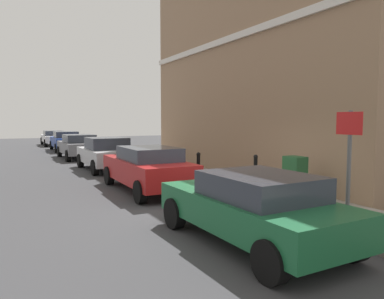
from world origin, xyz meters
name	(u,v)px	position (x,y,z in m)	size (l,w,h in m)	color
ground	(215,211)	(0.00, 0.00, 0.00)	(80.00, 80.00, 0.00)	#38383A
sidewalk	(182,172)	(2.04, 6.00, 0.07)	(2.33, 30.00, 0.15)	gray
corner_building	(288,59)	(6.32, 4.52, 4.82)	(6.35, 13.04, 9.63)	#937256
car_green	(254,206)	(-0.62, -2.35, 0.70)	(1.99, 4.12, 1.32)	#195933
car_red	(147,168)	(-0.57, 3.21, 0.75)	(1.83, 4.34, 1.41)	maroon
car_silver	(107,153)	(-0.47, 8.62, 0.75)	(1.99, 3.93, 1.46)	#B7B7BC
car_grey	(79,146)	(-0.66, 14.19, 0.73)	(1.95, 4.14, 1.39)	slate
car_blue	(66,141)	(-0.50, 19.93, 0.73)	(1.93, 4.43, 1.39)	navy
car_white	(53,137)	(-0.61, 26.03, 0.69)	(1.82, 4.44, 1.28)	silver
utility_cabinet	(295,180)	(2.21, -0.40, 0.68)	(0.46, 0.61, 1.15)	#1E4C28
bollard_near_cabinet	(255,170)	(2.31, 1.41, 0.70)	(0.14, 0.14, 1.04)	black
bollard_far_kerb	(198,167)	(1.12, 2.93, 0.70)	(0.14, 0.14, 1.04)	black
street_sign	(349,151)	(1.33, -2.79, 1.66)	(0.08, 0.60, 2.30)	#59595B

